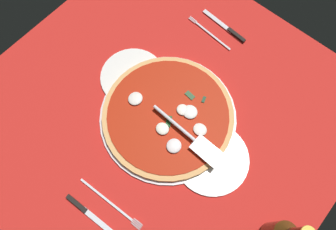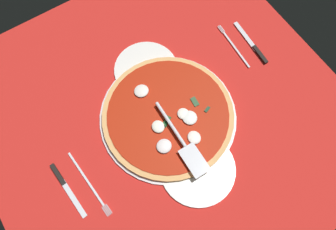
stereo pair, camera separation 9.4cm
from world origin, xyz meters
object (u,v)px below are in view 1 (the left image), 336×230
at_px(dinner_plate_right, 133,77).
at_px(place_setting_near, 219,31).
at_px(place_setting_far, 99,208).
at_px(pizza, 168,115).
at_px(pizza_server, 189,136).
at_px(dinner_plate_left, 211,159).

distance_m(dinner_plate_right, place_setting_near, 0.33).
bearing_deg(place_setting_far, pizza, 91.02).
relative_size(pizza_server, place_setting_far, 1.15).
relative_size(pizza_server, place_setting_near, 1.23).
bearing_deg(pizza_server, pizza, 172.14).
bearing_deg(dinner_plate_right, pizza_server, 170.71).
height_order(dinner_plate_left, place_setting_near, place_setting_near).
bearing_deg(pizza, dinner_plate_left, 175.06).
height_order(place_setting_near, place_setting_far, same).
bearing_deg(dinner_plate_left, pizza_server, -0.58).
height_order(dinner_plate_left, pizza, pizza).
height_order(dinner_plate_right, pizza, pizza).
height_order(dinner_plate_right, pizza_server, pizza_server).
bearing_deg(pizza_server, place_setting_far, -100.16).
bearing_deg(place_setting_far, place_setting_near, 94.38).
distance_m(pizza, pizza_server, 0.10).
bearing_deg(pizza_server, dinner_plate_left, 0.50).
distance_m(dinner_plate_left, place_setting_near, 0.44).
xyz_separation_m(dinner_plate_left, dinner_plate_right, (0.35, -0.04, 0.00)).
bearing_deg(place_setting_near, pizza_server, 118.38).
relative_size(dinner_plate_left, pizza_server, 0.87).
relative_size(dinner_plate_left, dinner_plate_right, 1.06).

